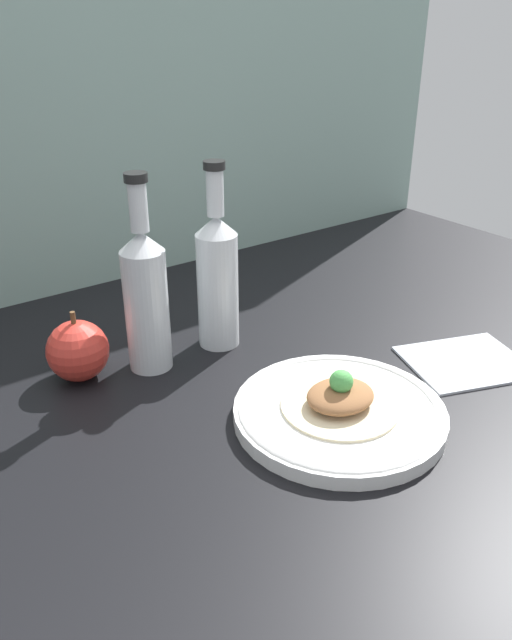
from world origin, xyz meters
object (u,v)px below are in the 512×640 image
plated_food (340,398)px  cider_bottle_right (217,277)px  apple (78,351)px  plate (339,411)px  cider_bottle_left (146,296)px

plated_food → cider_bottle_right: (-0.93, 26.66, 8.01)cm
cider_bottle_right → apple: (-21.84, 2.96, -6.93)cm
plate → plated_food: (0.00, 0.00, 2.11)cm
plate → cider_bottle_left: 31.34cm
plated_food → plate: bearing=0.0°
plate → apple: (-22.77, 29.63, 3.18)cm
plated_food → cider_bottle_left: 30.73cm
plate → cider_bottle_left: cider_bottle_left is taller
plated_food → cider_bottle_right: 27.85cm
plate → plated_food: size_ratio=1.80×
cider_bottle_left → apple: (-9.76, 2.96, -6.93)cm
plate → apple: 37.50cm
plate → plated_food: 2.11cm
apple → plate: bearing=-52.5°
cider_bottle_right → plated_food: bearing=-88.0°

